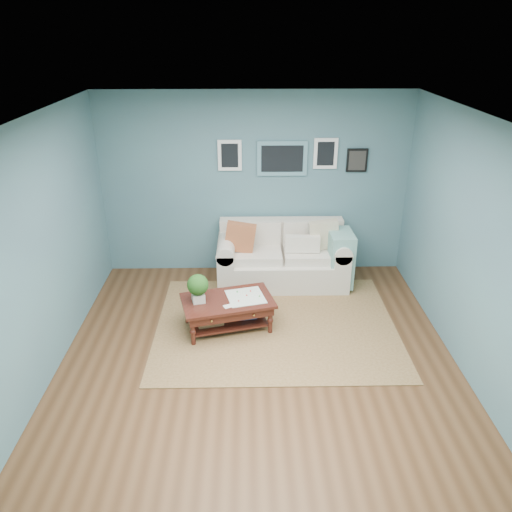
{
  "coord_description": "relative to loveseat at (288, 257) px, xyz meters",
  "views": [
    {
      "loc": [
        -0.11,
        -4.58,
        3.49
      ],
      "look_at": [
        -0.01,
        1.0,
        0.9
      ],
      "focal_mm": 35.0,
      "sensor_mm": 36.0,
      "label": 1
    }
  ],
  "objects": [
    {
      "name": "room_shell",
      "position": [
        -0.46,
        -1.97,
        0.96
      ],
      "size": [
        5.0,
        5.02,
        2.7
      ],
      "color": "brown",
      "rests_on": "ground"
    },
    {
      "name": "loveseat",
      "position": [
        0.0,
        0.0,
        0.0
      ],
      "size": [
        1.92,
        0.87,
        0.99
      ],
      "color": "silver",
      "rests_on": "ground"
    },
    {
      "name": "area_rug",
      "position": [
        -0.24,
        -1.21,
        -0.4
      ],
      "size": [
        3.02,
        2.42,
        0.01
      ],
      "primitive_type": "cube",
      "color": "brown",
      "rests_on": "ground"
    },
    {
      "name": "coffee_table",
      "position": [
        -0.9,
        -1.26,
        -0.06
      ],
      "size": [
        1.23,
        0.9,
        0.78
      ],
      "rotation": [
        0.0,
        0.0,
        0.25
      ],
      "color": "black",
      "rests_on": "ground"
    }
  ]
}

